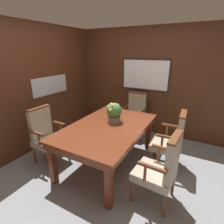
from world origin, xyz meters
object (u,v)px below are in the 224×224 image
(chair_head_far, at_px, (135,113))
(potted_plant, at_px, (114,112))
(chair_right_near, at_px, (161,168))
(chair_right_far, at_px, (172,139))
(dining_table, at_px, (108,131))
(chair_left_near, at_px, (46,134))

(chair_head_far, distance_m, potted_plant, 1.19)
(chair_head_far, bearing_deg, potted_plant, -86.84)
(chair_right_near, xyz_separation_m, potted_plant, (-1.01, 0.63, 0.39))
(chair_right_near, bearing_deg, chair_right_far, -173.95)
(dining_table, distance_m, chair_right_far, 1.09)
(chair_right_far, height_order, chair_head_far, same)
(chair_right_far, distance_m, chair_left_near, 2.18)
(chair_head_far, bearing_deg, dining_table, -87.39)
(chair_right_far, bearing_deg, chair_left_near, -69.51)
(chair_right_near, relative_size, chair_head_far, 1.00)
(dining_table, distance_m, potted_plant, 0.34)
(chair_right_near, distance_m, potted_plant, 1.25)
(dining_table, bearing_deg, chair_right_near, -22.29)
(chair_left_near, bearing_deg, chair_right_near, -87.56)
(dining_table, bearing_deg, potted_plant, 88.10)
(dining_table, xyz_separation_m, chair_right_far, (0.99, 0.43, -0.12))
(chair_right_far, height_order, chair_right_near, same)
(chair_right_near, bearing_deg, dining_table, -108.05)
(dining_table, height_order, chair_right_near, chair_right_near)
(chair_left_near, relative_size, chair_right_near, 1.00)
(chair_left_near, height_order, potted_plant, potted_plant)
(chair_right_near, relative_size, potted_plant, 2.89)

